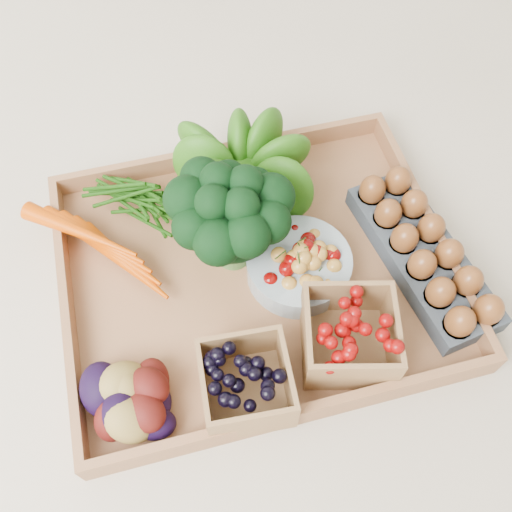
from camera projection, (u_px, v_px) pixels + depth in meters
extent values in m
plane|color=beige|center=(256.00, 277.00, 0.85)|extent=(4.00, 4.00, 0.00)
cube|color=#A06B43|center=(256.00, 274.00, 0.84)|extent=(0.55, 0.45, 0.01)
sphere|color=#20570D|center=(240.00, 171.00, 0.84)|extent=(0.15, 0.15, 0.15)
cylinder|color=#8C9EA5|center=(299.00, 266.00, 0.82)|extent=(0.15, 0.15, 0.04)
cube|color=#3A414A|center=(422.00, 256.00, 0.83)|extent=(0.14, 0.29, 0.03)
cube|color=black|center=(246.00, 383.00, 0.71)|extent=(0.12, 0.12, 0.08)
cube|color=#6E0504|center=(349.00, 336.00, 0.74)|extent=(0.14, 0.14, 0.08)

